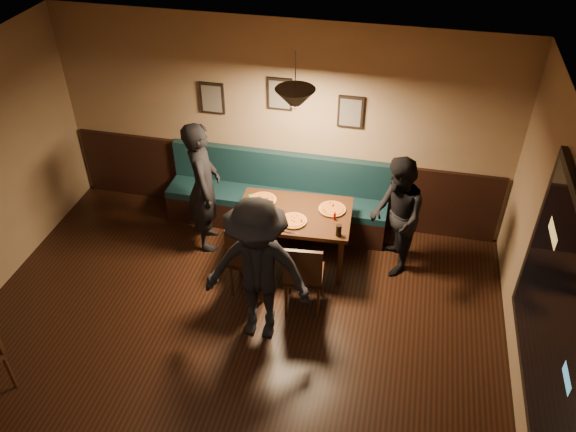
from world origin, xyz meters
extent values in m
plane|color=black|center=(0.00, 0.00, 0.00)|extent=(7.00, 7.00, 0.00)
plane|color=silver|center=(0.00, 0.00, 2.80)|extent=(7.00, 7.00, 0.00)
plane|color=#8C704F|center=(0.00, 3.50, 1.40)|extent=(6.00, 0.00, 6.00)
plane|color=#8C704F|center=(3.00, 0.00, 1.40)|extent=(0.00, 7.00, 7.00)
cube|color=black|center=(0.00, 3.47, 0.50)|extent=(5.88, 0.06, 1.00)
cube|color=black|center=(2.96, 0.50, 1.50)|extent=(0.06, 2.56, 1.86)
plane|color=black|center=(2.93, 0.50, 1.50)|extent=(0.00, 2.40, 2.40)
cube|color=black|center=(-0.90, 3.47, 1.70)|extent=(0.32, 0.04, 0.42)
cube|color=black|center=(0.00, 3.47, 1.85)|extent=(0.32, 0.04, 0.42)
cube|color=black|center=(0.90, 3.47, 1.70)|extent=(0.32, 0.04, 0.42)
cone|color=black|center=(0.40, 2.53, 2.25)|extent=(0.44, 0.44, 0.25)
cube|color=black|center=(0.40, 2.53, 0.37)|extent=(1.44, 0.98, 0.75)
imported|color=black|center=(-0.80, 2.62, 0.89)|extent=(0.61, 0.75, 1.78)
imported|color=black|center=(1.62, 2.67, 0.78)|extent=(0.77, 0.89, 1.56)
imported|color=black|center=(0.28, 1.24, 0.89)|extent=(1.15, 0.67, 1.77)
cylinder|color=gold|center=(-0.04, 2.68, 0.77)|extent=(0.37, 0.37, 0.04)
cylinder|color=orange|center=(0.43, 2.34, 0.76)|extent=(0.42, 0.42, 0.04)
cylinder|color=orange|center=(0.84, 2.68, 0.77)|extent=(0.43, 0.43, 0.04)
cylinder|color=black|center=(0.99, 2.21, 0.82)|extent=(0.07, 0.07, 0.15)
cylinder|color=#9F0506|center=(0.90, 2.49, 0.81)|extent=(0.04, 0.04, 0.12)
cube|color=#1E7421|center=(-0.16, 2.75, 0.75)|extent=(0.21, 0.21, 0.01)
cube|color=#1D6D23|center=(-0.21, 2.27, 0.75)|extent=(0.16, 0.16, 0.01)
cube|color=silver|center=(0.34, 2.13, 0.75)|extent=(0.20, 0.02, 0.00)
camera|label=1|loc=(1.57, -3.05, 4.97)|focal=36.12mm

